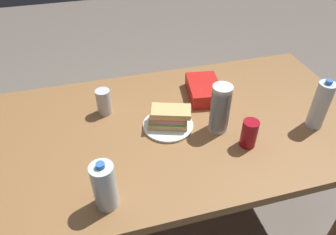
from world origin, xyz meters
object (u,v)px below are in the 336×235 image
Objects in this scene: chip_bag at (204,90)px; plastic_cup_stack at (220,109)px; soda_can_red at (249,134)px; water_bottle_spare at (320,105)px; paper_plate at (168,125)px; soda_can_silver at (104,102)px; dining_table at (161,141)px; water_bottle_tall at (104,186)px; sandwich at (169,117)px.

chip_bag is 0.27m from plastic_cup_stack.
soda_can_red is 0.52× the size of water_bottle_spare.
chip_bag is at bearing 37.91° from paper_plate.
chip_bag is 0.49m from soda_can_silver.
plastic_cup_stack reaches higher than chip_bag.
soda_can_red is at bearing -31.57° from dining_table.
water_bottle_tall is (-0.27, -0.34, 0.18)m from dining_table.
water_bottle_tall is at bearing -128.86° from dining_table.
water_bottle_spare is (0.94, 0.18, 0.02)m from water_bottle_tall.
soda_can_red is 0.39m from chip_bag.
soda_can_red is 0.55× the size of plastic_cup_stack.
dining_table is 8.14× the size of chip_bag.
plastic_cup_stack is 0.53m from soda_can_silver.
plastic_cup_stack is at bearing -19.57° from sandwich.
water_bottle_spare is (0.63, -0.16, 0.10)m from paper_plate.
sandwich reaches higher than dining_table.
paper_plate is at bearing -34.10° from soda_can_silver.
paper_plate is 0.95× the size of water_bottle_spare.
water_bottle_spare is at bearing 57.11° from chip_bag.
soda_can_red reaches higher than chip_bag.
dining_table is 0.32m from soda_can_silver.
sandwich is (0.00, 0.00, 0.05)m from paper_plate.
soda_can_silver is at bearing 159.19° from water_bottle_spare.
sandwich is 0.35m from soda_can_red.
sandwich is at bearing 8.26° from paper_plate.
sandwich is 1.66× the size of soda_can_silver.
sandwich is at bearing 144.80° from soda_can_red.
dining_table is 8.38× the size of paper_plate.
soda_can_red is 0.60× the size of water_bottle_tall.
sandwich is 0.65m from water_bottle_spare.
water_bottle_tall is (-0.31, -0.34, 0.09)m from paper_plate.
paper_plate is at bearing 165.51° from water_bottle_spare.
soda_can_silver is at bearing -80.72° from chip_bag.
dining_table is at bearing -47.45° from chip_bag.
sandwich is 0.86× the size of water_bottle_spare.
chip_bag is at bearing 138.80° from water_bottle_spare.
paper_plate is 1.01× the size of plastic_cup_stack.
soda_can_red is (0.32, -0.20, 0.14)m from dining_table.
dining_table is 9.22× the size of sandwich.
chip_bag reaches higher than paper_plate.
dining_table is 0.14m from sandwich.
dining_table is 0.40m from soda_can_red.
sandwich is at bearing -43.38° from chip_bag.
plastic_cup_stack is (0.52, 0.27, 0.02)m from water_bottle_tall.
paper_plate is at bearing -43.78° from chip_bag.
chip_bag is at bearing 38.31° from sandwich.
soda_can_red is at bearing -34.43° from soda_can_silver.
plastic_cup_stack is at bearing -16.27° from dining_table.
paper_plate is 0.31m from soda_can_silver.
water_bottle_tall is 0.95m from water_bottle_spare.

